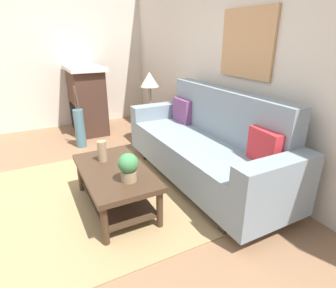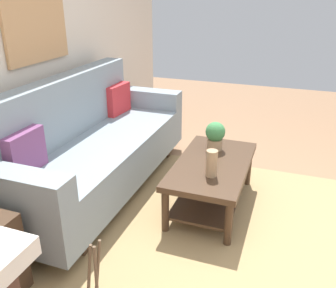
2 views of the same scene
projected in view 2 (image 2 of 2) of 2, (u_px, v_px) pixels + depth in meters
ground_plane at (272, 236)px, 2.84m from camera, size 9.75×9.75×0.00m
wall_back at (16, 47)px, 3.01m from camera, size 5.75×0.10×2.70m
area_rug at (210, 223)px, 3.00m from camera, size 2.28×2.16×0.01m
couch at (94, 147)px, 3.38m from camera, size 2.37×0.84×1.08m
throw_pillow_plum at (24, 152)px, 2.68m from camera, size 0.36×0.12×0.32m
throw_pillow_crimson at (117, 99)px, 3.97m from camera, size 0.37×0.15×0.32m
coffee_table at (212, 174)px, 3.13m from camera, size 1.10×0.60×0.43m
tabletop_vase at (212, 163)px, 2.82m from camera, size 0.09×0.09×0.22m
potted_plant_tabletop at (215, 135)px, 3.28m from camera, size 0.18×0.18×0.26m
floor_vase_branch_a at (97, 280)px, 1.36m from camera, size 0.05×0.05×0.36m
floor_vase_branch_b at (89, 285)px, 1.34m from camera, size 0.04×0.05×0.36m
floor_vase_branch_c at (97, 287)px, 1.33m from camera, size 0.03×0.01×0.36m
framed_painting at (35, 19)px, 3.08m from camera, size 0.79×0.03×0.73m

